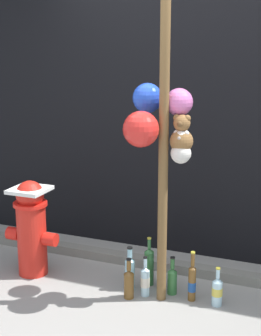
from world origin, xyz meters
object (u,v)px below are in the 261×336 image
bottle_6 (217,291)px  bottle_7 (149,266)px  bottle_0 (192,282)px  fire_hydrant (31,226)px  bottle_1 (172,280)px  bottle_2 (161,273)px  memorial_post (161,78)px  bottle_5 (145,281)px  bottle_4 (130,272)px  bottle_3 (129,283)px

bottle_6 → bottle_7: 0.60m
bottle_0 → fire_hydrant: bearing=-178.1°
bottle_1 → bottle_7: bottle_7 is taller
bottle_0 → bottle_2: bearing=162.3°
memorial_post → bottle_7: (-0.14, 0.19, -1.50)m
fire_hydrant → bottle_7: size_ratio=2.01×
bottle_5 → bottle_7: bottle_7 is taller
memorial_post → bottle_4: size_ratio=8.62×
bottle_7 → bottle_6: bearing=-12.6°
bottle_2 → bottle_4: 0.25m
bottle_6 → bottle_7: (-0.58, 0.13, 0.05)m
memorial_post → bottle_4: bearing=168.5°
bottle_1 → bottle_5: (-0.18, -0.10, 0.00)m
bottle_4 → bottle_5: (0.15, -0.05, -0.03)m
memorial_post → bottle_5: (-0.11, -0.00, -1.54)m
bottle_3 → bottle_7: bottle_7 is taller
bottle_6 → bottle_2: bearing=168.8°
bottle_0 → bottle_7: 0.41m
fire_hydrant → bottle_2: fire_hydrant is taller
bottle_5 → bottle_7: 0.19m
bottle_6 → bottle_1: bearing=172.4°
bottle_3 → bottle_4: bearing=109.3°
fire_hydrant → bottle_5: (1.01, -0.02, -0.30)m
fire_hydrant → bottle_3: 0.96m
bottle_1 → bottle_4: bearing=-171.2°
memorial_post → bottle_3: bearing=-158.2°
fire_hydrant → bottle_0: bearing=1.9°
memorial_post → bottle_0: size_ratio=7.79×
bottle_7 → memorial_post: bearing=-52.2°
bottle_2 → bottle_3: bottle_2 is taller
bottle_6 → bottle_7: size_ratio=0.75×
bottle_5 → bottle_6: bottle_5 is taller
bottle_3 → bottle_5: size_ratio=1.00×
bottle_0 → bottle_7: (-0.39, 0.12, 0.01)m
bottle_2 → bottle_4: (-0.23, -0.10, 0.02)m
bottle_1 → bottle_4: bottle_4 is taller
bottle_4 → fire_hydrant: bearing=-177.6°
bottle_5 → bottle_3: bearing=-140.6°
bottle_0 → bottle_2: size_ratio=1.14×
bottle_2 → bottle_5: size_ratio=1.07×
fire_hydrant → bottle_5: bearing=-1.0°
bottle_5 → fire_hydrant: bearing=179.0°
fire_hydrant → bottle_2: size_ratio=2.36×
fire_hydrant → bottle_4: (0.86, 0.04, -0.27)m
bottle_0 → bottle_3: 0.48m
bottle_5 → bottle_4: bearing=160.3°
bottle_2 → bottle_7: size_ratio=0.85×
fire_hydrant → bottle_1: bearing=4.2°
bottle_0 → bottle_7: size_ratio=0.98×
bottle_3 → fire_hydrant: bearing=173.8°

